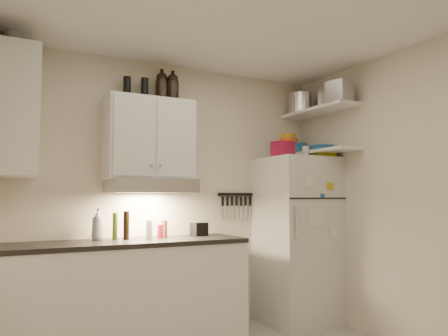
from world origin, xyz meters
name	(u,v)px	position (x,y,z in m)	size (l,w,h in m)	color
ceiling	(253,8)	(0.00, 0.00, 2.61)	(3.20, 3.00, 0.02)	white
back_wall	(173,196)	(0.00, 1.51, 1.30)	(3.20, 0.02, 2.60)	beige
right_wall	(415,196)	(1.61, 0.00, 1.30)	(0.02, 3.00, 2.60)	beige
base_cabinet	(124,298)	(-0.55, 1.20, 0.44)	(2.10, 0.60, 0.88)	white
countertop	(125,243)	(-0.55, 1.20, 0.90)	(2.10, 0.62, 0.04)	black
upper_cabinet	(149,139)	(-0.30, 1.33, 1.83)	(0.80, 0.33, 0.75)	white
side_cabinet	(14,112)	(-1.44, 1.20, 1.95)	(0.33, 0.55, 1.00)	white
range_hood	(151,186)	(-0.30, 1.27, 1.39)	(0.76, 0.46, 0.12)	silver
fridge	(297,240)	(1.25, 1.16, 0.85)	(0.70, 0.68, 1.70)	silver
shelf_hi	(319,111)	(1.45, 1.02, 2.20)	(0.30, 0.95, 0.03)	white
shelf_lo	(320,152)	(1.45, 1.02, 1.76)	(0.30, 0.95, 0.03)	white
knife_strip	(236,194)	(0.70, 1.49, 1.32)	(0.42, 0.02, 0.03)	black
dutch_oven	(283,150)	(1.03, 1.10, 1.78)	(0.26, 0.26, 0.15)	maroon
book_stack	(323,154)	(1.48, 1.01, 1.74)	(0.19, 0.24, 0.08)	gold
spice_jar	(305,152)	(1.27, 1.03, 1.76)	(0.07, 0.07, 0.11)	silver
stock_pot	(301,104)	(1.41, 1.26, 2.32)	(0.29, 0.29, 0.21)	silver
tin_a	(332,98)	(1.53, 0.91, 2.32)	(0.22, 0.20, 0.22)	#AAAAAD
tin_b	(340,92)	(1.39, 0.65, 2.32)	(0.20, 0.20, 0.20)	#AAAAAD
bowl_teal	(295,149)	(1.41, 1.39, 1.83)	(0.27, 0.27, 0.11)	#1A558F
bowl_orange	(288,142)	(1.38, 1.48, 1.92)	(0.22, 0.22, 0.07)	orange
bowl_yellow	(288,137)	(1.38, 1.48, 1.98)	(0.17, 0.17, 0.05)	gold
plates	(322,148)	(1.50, 1.04, 1.81)	(0.25, 0.25, 0.06)	#1A558F
growler_a	(162,86)	(-0.18, 1.35, 2.34)	(0.12, 0.12, 0.28)	black
growler_b	(173,87)	(-0.08, 1.33, 2.34)	(0.12, 0.12, 0.27)	black
thermos_a	(145,89)	(-0.34, 1.37, 2.30)	(0.07, 0.07, 0.20)	black
thermos_b	(127,87)	(-0.50, 1.39, 2.30)	(0.07, 0.07, 0.20)	black
side_jar	(13,41)	(-1.46, 1.27, 2.54)	(0.13, 0.13, 0.17)	silver
soap_bottle	(98,222)	(-0.75, 1.36, 1.07)	(0.12, 0.12, 0.31)	white
pepper_mill	(165,229)	(-0.18, 1.24, 1.00)	(0.05, 0.05, 0.16)	brown
oil_bottle	(115,226)	(-0.61, 1.30, 1.04)	(0.04, 0.04, 0.23)	#476018
vinegar_bottle	(126,225)	(-0.52, 1.27, 1.05)	(0.05, 0.05, 0.25)	black
clear_bottle	(149,230)	(-0.33, 1.20, 1.00)	(0.06, 0.06, 0.17)	silver
red_jar	(161,231)	(-0.21, 1.26, 0.98)	(0.06, 0.06, 0.12)	maroon
caddy	(199,229)	(0.20, 1.31, 0.98)	(0.15, 0.11, 0.13)	black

